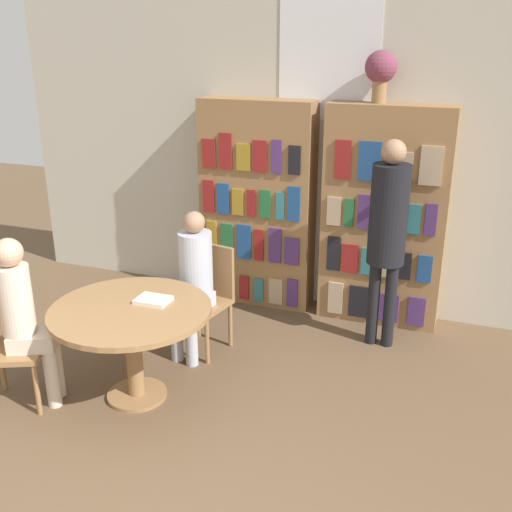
{
  "coord_description": "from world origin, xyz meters",
  "views": [
    {
      "loc": [
        1.31,
        -1.73,
        2.54
      ],
      "look_at": [
        -0.07,
        2.0,
        1.05
      ],
      "focal_mm": 42.0,
      "sensor_mm": 36.0,
      "label": 1
    }
  ],
  "objects_px": {
    "bookshelf_left": "(257,205)",
    "chair_left_side": "(207,292)",
    "seated_reader_left": "(193,277)",
    "chair_near_camera": "(2,342)",
    "bookshelf_right": "(384,218)",
    "flower_vase": "(381,70)",
    "librarian_standing": "(388,224)",
    "seated_reader_right": "(24,313)",
    "reading_table": "(132,324)"
  },
  "relations": [
    {
      "from": "bookshelf_left",
      "to": "seated_reader_left",
      "type": "distance_m",
      "value": 1.26
    },
    {
      "from": "bookshelf_left",
      "to": "chair_left_side",
      "type": "xyz_separation_m",
      "value": [
        -0.06,
        -1.05,
        -0.49
      ]
    },
    {
      "from": "bookshelf_left",
      "to": "seated_reader_left",
      "type": "height_order",
      "value": "bookshelf_left"
    },
    {
      "from": "librarian_standing",
      "to": "flower_vase",
      "type": "bearing_deg",
      "value": 114.09
    },
    {
      "from": "reading_table",
      "to": "seated_reader_right",
      "type": "distance_m",
      "value": 0.73
    },
    {
      "from": "bookshelf_left",
      "to": "seated_reader_left",
      "type": "relative_size",
      "value": 1.6
    },
    {
      "from": "chair_near_camera",
      "to": "bookshelf_left",
      "type": "bearing_deg",
      "value": 130.43
    },
    {
      "from": "flower_vase",
      "to": "reading_table",
      "type": "relative_size",
      "value": 0.37
    },
    {
      "from": "chair_near_camera",
      "to": "chair_left_side",
      "type": "distance_m",
      "value": 1.62
    },
    {
      "from": "bookshelf_right",
      "to": "chair_left_side",
      "type": "height_order",
      "value": "bookshelf_right"
    },
    {
      "from": "seated_reader_right",
      "to": "reading_table",
      "type": "bearing_deg",
      "value": 90.0
    },
    {
      "from": "bookshelf_left",
      "to": "chair_near_camera",
      "type": "xyz_separation_m",
      "value": [
        -1.06,
        -2.33,
        -0.49
      ]
    },
    {
      "from": "flower_vase",
      "to": "seated_reader_left",
      "type": "bearing_deg",
      "value": -133.95
    },
    {
      "from": "bookshelf_right",
      "to": "seated_reader_right",
      "type": "bearing_deg",
      "value": -133.04
    },
    {
      "from": "bookshelf_left",
      "to": "chair_left_side",
      "type": "relative_size",
      "value": 2.22
    },
    {
      "from": "bookshelf_left",
      "to": "bookshelf_right",
      "type": "xyz_separation_m",
      "value": [
        1.21,
        -0.0,
        -0.0
      ]
    },
    {
      "from": "seated_reader_left",
      "to": "librarian_standing",
      "type": "bearing_deg",
      "value": -141.93
    },
    {
      "from": "chair_near_camera",
      "to": "bookshelf_right",
      "type": "bearing_deg",
      "value": 110.69
    },
    {
      "from": "chair_left_side",
      "to": "seated_reader_right",
      "type": "distance_m",
      "value": 1.48
    },
    {
      "from": "chair_near_camera",
      "to": "librarian_standing",
      "type": "height_order",
      "value": "librarian_standing"
    },
    {
      "from": "flower_vase",
      "to": "bookshelf_left",
      "type": "bearing_deg",
      "value": -179.76
    },
    {
      "from": "flower_vase",
      "to": "seated_reader_left",
      "type": "distance_m",
      "value": 2.3
    },
    {
      "from": "bookshelf_right",
      "to": "chair_near_camera",
      "type": "bearing_deg",
      "value": -134.25
    },
    {
      "from": "reading_table",
      "to": "chair_near_camera",
      "type": "height_order",
      "value": "chair_near_camera"
    },
    {
      "from": "bookshelf_right",
      "to": "librarian_standing",
      "type": "height_order",
      "value": "bookshelf_right"
    },
    {
      "from": "seated_reader_left",
      "to": "flower_vase",
      "type": "bearing_deg",
      "value": -123.02
    },
    {
      "from": "flower_vase",
      "to": "librarian_standing",
      "type": "relative_size",
      "value": 0.24
    },
    {
      "from": "reading_table",
      "to": "librarian_standing",
      "type": "distance_m",
      "value": 2.17
    },
    {
      "from": "bookshelf_right",
      "to": "chair_left_side",
      "type": "bearing_deg",
      "value": -140.47
    },
    {
      "from": "bookshelf_right",
      "to": "seated_reader_left",
      "type": "height_order",
      "value": "bookshelf_right"
    },
    {
      "from": "bookshelf_right",
      "to": "flower_vase",
      "type": "height_order",
      "value": "flower_vase"
    },
    {
      "from": "seated_reader_left",
      "to": "seated_reader_right",
      "type": "relative_size",
      "value": 0.98
    },
    {
      "from": "seated_reader_left",
      "to": "librarian_standing",
      "type": "relative_size",
      "value": 0.7
    },
    {
      "from": "bookshelf_left",
      "to": "seated_reader_right",
      "type": "relative_size",
      "value": 1.57
    },
    {
      "from": "chair_left_side",
      "to": "librarian_standing",
      "type": "height_order",
      "value": "librarian_standing"
    },
    {
      "from": "flower_vase",
      "to": "librarian_standing",
      "type": "height_order",
      "value": "flower_vase"
    },
    {
      "from": "chair_left_side",
      "to": "seated_reader_left",
      "type": "distance_m",
      "value": 0.27
    },
    {
      "from": "reading_table",
      "to": "chair_left_side",
      "type": "relative_size",
      "value": 1.28
    },
    {
      "from": "bookshelf_left",
      "to": "chair_near_camera",
      "type": "relative_size",
      "value": 2.22
    },
    {
      "from": "chair_left_side",
      "to": "flower_vase",
      "type": "bearing_deg",
      "value": -126.61
    },
    {
      "from": "chair_near_camera",
      "to": "seated_reader_right",
      "type": "bearing_deg",
      "value": 90.0
    },
    {
      "from": "bookshelf_right",
      "to": "librarian_standing",
      "type": "relative_size",
      "value": 1.12
    },
    {
      "from": "chair_near_camera",
      "to": "seated_reader_right",
      "type": "xyz_separation_m",
      "value": [
        0.17,
        0.08,
        0.21
      ]
    },
    {
      "from": "seated_reader_right",
      "to": "librarian_standing",
      "type": "bearing_deg",
      "value": 103.31
    },
    {
      "from": "flower_vase",
      "to": "chair_left_side",
      "type": "height_order",
      "value": "flower_vase"
    },
    {
      "from": "chair_near_camera",
      "to": "chair_left_side",
      "type": "bearing_deg",
      "value": 117.0
    },
    {
      "from": "bookshelf_left",
      "to": "bookshelf_right",
      "type": "distance_m",
      "value": 1.21
    },
    {
      "from": "chair_left_side",
      "to": "seated_reader_right",
      "type": "height_order",
      "value": "seated_reader_right"
    },
    {
      "from": "flower_vase",
      "to": "chair_near_camera",
      "type": "xyz_separation_m",
      "value": [
        -2.15,
        -2.33,
        -1.75
      ]
    },
    {
      "from": "chair_left_side",
      "to": "seated_reader_right",
      "type": "bearing_deg",
      "value": 66.29
    }
  ]
}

